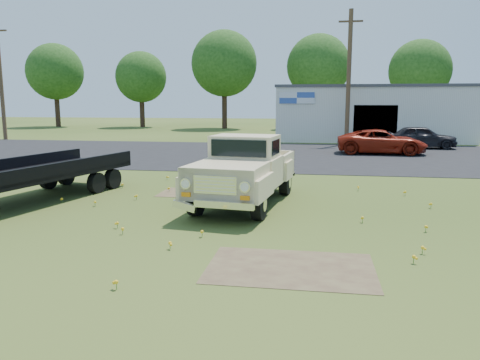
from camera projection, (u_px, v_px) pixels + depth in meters
name	position (u px, v px, depth m)	size (l,w,h in m)	color
ground	(236.00, 223.00, 11.59)	(140.00, 140.00, 0.00)	#314716
asphalt_lot	(281.00, 155.00, 26.19)	(90.00, 14.00, 0.02)	black
dirt_patch_a	(291.00, 268.00, 8.43)	(3.00, 2.00, 0.01)	brown
dirt_patch_b	(194.00, 193.00, 15.31)	(2.20, 1.60, 0.01)	brown
commercial_building	(369.00, 112.00, 36.57)	(14.20, 8.20, 4.15)	silver
utility_pole_west	(1.00, 79.00, 35.69)	(1.60, 0.30, 9.00)	#4B3723
utility_pole_mid	(349.00, 77.00, 31.60)	(1.60, 0.30, 9.00)	#4B3723
treeline_a	(55.00, 72.00, 53.87)	(6.40, 6.40, 9.52)	#352218
treeline_b	(141.00, 77.00, 53.38)	(5.76, 5.76, 8.57)	#352218
treeline_c	(224.00, 64.00, 50.14)	(7.04, 7.04, 10.47)	#352218
treeline_d	(318.00, 66.00, 49.59)	(6.72, 6.72, 10.00)	#352218
treeline_e	(420.00, 71.00, 46.66)	(6.08, 6.08, 9.04)	#352218
vintage_pickup_truck	(245.00, 170.00, 13.53)	(2.16, 5.57, 2.02)	tan
flatbed_trailer	(36.00, 168.00, 14.15)	(2.34, 7.03, 1.92)	black
red_pickup	(382.00, 142.00, 26.45)	(2.27, 4.93, 1.37)	maroon
dark_sedan	(421.00, 137.00, 29.59)	(1.70, 4.22, 1.44)	black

